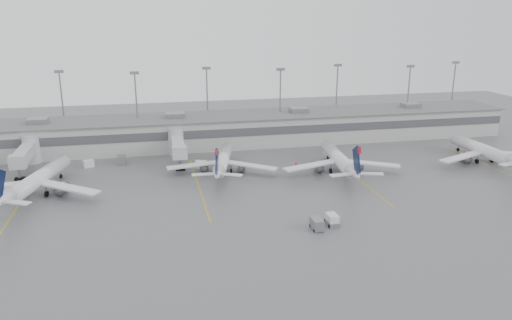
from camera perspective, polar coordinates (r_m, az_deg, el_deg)
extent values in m
plane|color=#565659|center=(88.62, 6.52, -7.23)|extent=(260.00, 260.00, 0.00)
cube|color=#A8A8A3|center=(140.83, -0.99, 3.57)|extent=(150.00, 16.00, 8.00)
cube|color=#47474C|center=(132.93, -0.30, 3.24)|extent=(150.00, 0.15, 2.20)
cube|color=#606060|center=(139.98, -1.00, 5.19)|extent=(152.00, 17.00, 0.30)
cube|color=slate|center=(140.03, -23.70, 4.11)|extent=(5.00, 4.00, 1.30)
cube|color=slate|center=(157.33, 17.26, 5.99)|extent=(5.00, 4.00, 1.30)
cylinder|color=gray|center=(148.12, -21.19, 5.47)|extent=(0.44, 0.44, 20.00)
cube|color=slate|center=(146.71, -21.61, 9.38)|extent=(2.40, 0.50, 0.80)
cylinder|color=gray|center=(138.97, -13.44, 5.48)|extent=(0.44, 0.44, 20.00)
cube|color=slate|center=(137.47, -13.73, 9.65)|extent=(2.40, 0.50, 0.80)
cylinder|color=gray|center=(147.30, -5.58, 6.45)|extent=(0.44, 0.44, 20.00)
cube|color=slate|center=(145.88, -5.69, 10.40)|extent=(2.40, 0.50, 0.80)
cylinder|color=gray|center=(143.78, 2.77, 6.27)|extent=(0.44, 0.44, 20.00)
cube|color=slate|center=(142.33, 2.83, 10.31)|extent=(2.40, 0.50, 0.80)
cylinder|color=gray|center=(157.03, 9.17, 6.95)|extent=(0.44, 0.44, 20.00)
cube|color=slate|center=(155.70, 9.35, 10.65)|extent=(2.40, 0.50, 0.80)
cylinder|color=gray|center=(158.85, 16.94, 6.55)|extent=(0.44, 0.44, 20.00)
cube|color=slate|center=(157.54, 17.26, 10.20)|extent=(2.40, 0.50, 0.80)
cylinder|color=gray|center=(175.55, 21.52, 7.01)|extent=(0.44, 0.44, 20.00)
cube|color=slate|center=(174.36, 21.88, 10.31)|extent=(2.40, 0.50, 0.80)
cylinder|color=#A8ABAE|center=(133.64, -24.27, 1.16)|extent=(4.00, 4.00, 7.00)
cube|color=#A8ABAE|center=(127.30, -24.87, 0.75)|extent=(2.80, 13.00, 2.60)
cube|color=#A8ABAE|center=(120.25, -25.58, -0.20)|extent=(3.40, 2.40, 3.00)
cylinder|color=gray|center=(121.04, -25.42, -1.51)|extent=(0.70, 0.70, 2.80)
cube|color=black|center=(121.34, -25.36, -1.98)|extent=(2.20, 1.20, 0.70)
cylinder|color=#A8ABAE|center=(130.73, -9.13, 2.12)|extent=(4.00, 4.00, 7.00)
cube|color=#A8ABAE|center=(124.24, -8.96, 1.75)|extent=(2.80, 13.00, 2.60)
cube|color=#A8ABAE|center=(117.01, -8.72, 0.84)|extent=(3.40, 2.40, 3.00)
cylinder|color=gray|center=(117.81, -8.66, -0.52)|extent=(0.70, 0.70, 2.80)
cube|color=black|center=(118.12, -8.64, -1.01)|extent=(2.20, 1.20, 0.70)
cube|color=#C7A20B|center=(109.67, -25.11, -4.01)|extent=(0.25, 40.00, 0.01)
cube|color=#C7A20B|center=(107.08, -6.57, -2.97)|extent=(0.25, 40.00, 0.01)
cube|color=#C7A20B|center=(115.57, 10.95, -1.70)|extent=(0.25, 40.00, 0.01)
cube|color=#C7A20B|center=(133.03, 24.96, -0.56)|extent=(0.25, 40.00, 0.01)
cylinder|color=silver|center=(110.67, -23.51, -1.93)|extent=(9.28, 22.86, 3.12)
cone|color=silver|center=(121.74, -20.85, -0.03)|extent=(3.80, 3.66, 3.12)
cone|color=silver|center=(99.16, -27.06, -4.19)|extent=(4.43, 5.86, 3.12)
cube|color=silver|center=(105.32, -20.62, -2.98)|extent=(12.73, 9.79, 0.36)
cylinder|color=black|center=(119.42, -21.40, -1.74)|extent=(0.61, 1.00, 0.94)
cylinder|color=black|center=(110.72, -24.85, -3.48)|extent=(0.76, 1.23, 1.14)
cylinder|color=black|center=(108.73, -22.81, -3.59)|extent=(0.76, 1.23, 1.14)
cylinder|color=silver|center=(116.19, -3.76, 0.13)|extent=(7.79, 20.72, 2.82)
cone|color=silver|center=(127.35, -3.27, 1.60)|extent=(3.38, 3.24, 2.82)
cone|color=silver|center=(104.21, -4.42, -1.61)|extent=(3.88, 5.24, 2.82)
cube|color=silver|center=(114.73, -7.15, -0.58)|extent=(12.34, 3.25, 0.33)
cube|color=silver|center=(113.44, -0.58, -0.64)|extent=(11.63, 8.57, 0.33)
cube|color=black|center=(102.95, -4.48, -0.25)|extent=(1.57, 5.20, 6.14)
cube|color=maroon|center=(101.11, -4.58, 0.87)|extent=(0.74, 1.91, 1.78)
cylinder|color=black|center=(124.93, -3.38, 0.16)|extent=(0.53, 0.90, 0.85)
cylinder|color=black|center=(115.28, -4.81, -1.23)|extent=(0.66, 1.11, 1.03)
cylinder|color=black|center=(114.90, -2.85, -1.25)|extent=(0.66, 1.11, 1.03)
cylinder|color=silver|center=(117.76, 9.33, 0.26)|extent=(5.35, 22.31, 3.02)
cone|color=silver|center=(129.36, 7.88, 1.80)|extent=(3.30, 3.12, 3.02)
cone|color=silver|center=(105.40, 11.25, -1.55)|extent=(3.53, 5.32, 3.02)
cube|color=silver|center=(113.69, 6.27, -0.63)|extent=(13.32, 5.25, 0.35)
cube|color=silver|center=(117.48, 12.98, -0.39)|extent=(13.00, 7.72, 0.35)
cube|color=black|center=(104.09, 11.42, -0.11)|extent=(0.90, 5.66, 6.57)
cube|color=maroon|center=(102.19, 11.72, 1.09)|extent=(0.52, 2.05, 1.91)
cylinder|color=black|center=(126.85, 8.21, 0.29)|extent=(0.45, 0.94, 0.90)
cylinder|color=black|center=(116.07, 8.53, -1.21)|extent=(0.57, 1.15, 1.11)
cylinder|color=black|center=(117.20, 10.53, -1.14)|extent=(0.57, 1.15, 1.11)
cylinder|color=silver|center=(135.63, 24.28, 1.15)|extent=(3.15, 22.04, 3.00)
cone|color=silver|center=(145.46, 21.47, 2.43)|extent=(3.02, 2.82, 3.00)
cube|color=silver|center=(129.64, 22.45, 0.34)|extent=(13.19, 6.42, 0.35)
cylinder|color=black|center=(143.33, 22.09, 1.11)|extent=(0.36, 0.90, 0.90)
cylinder|color=black|center=(133.48, 23.92, -0.13)|extent=(0.46, 1.10, 1.10)
cylinder|color=black|center=(135.95, 25.37, -0.03)|extent=(0.46, 1.10, 1.10)
cube|color=silver|center=(88.14, 8.69, -6.75)|extent=(1.70, 2.68, 1.99)
cube|color=slate|center=(88.38, 8.67, -7.11)|extent=(1.93, 3.13, 0.78)
cylinder|color=black|center=(89.05, 7.88, -6.94)|extent=(0.25, 0.62, 0.62)
cylinder|color=black|center=(89.67, 8.94, -6.82)|extent=(0.25, 0.62, 0.62)
cylinder|color=black|center=(87.17, 8.40, -7.50)|extent=(0.25, 0.62, 0.62)
cylinder|color=black|center=(87.80, 9.48, -7.37)|extent=(0.25, 0.62, 0.62)
cube|color=slate|center=(86.06, 6.97, -7.25)|extent=(1.77, 3.04, 1.83)
cylinder|color=black|center=(87.03, 6.24, -7.46)|extent=(0.25, 0.61, 0.60)
cylinder|color=black|center=(85.68, 7.68, -7.92)|extent=(0.25, 0.61, 0.60)
cube|color=silver|center=(125.65, -18.59, -0.40)|extent=(2.75, 2.30, 1.66)
cube|color=silver|center=(118.79, -6.33, -0.53)|extent=(2.99, 2.46, 1.82)
cube|color=silver|center=(133.11, 8.19, 1.24)|extent=(2.63, 1.97, 1.69)
cube|color=slate|center=(125.98, -15.11, 0.01)|extent=(2.00, 3.18, 1.97)
cone|color=red|center=(118.16, -25.39, -2.49)|extent=(0.37, 0.37, 0.60)
cone|color=red|center=(113.66, -5.00, -1.59)|extent=(0.42, 0.42, 0.67)
cone|color=red|center=(121.59, 4.61, -0.34)|extent=(0.48, 0.48, 0.77)
cone|color=red|center=(142.14, 22.71, 0.89)|extent=(0.49, 0.49, 0.78)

